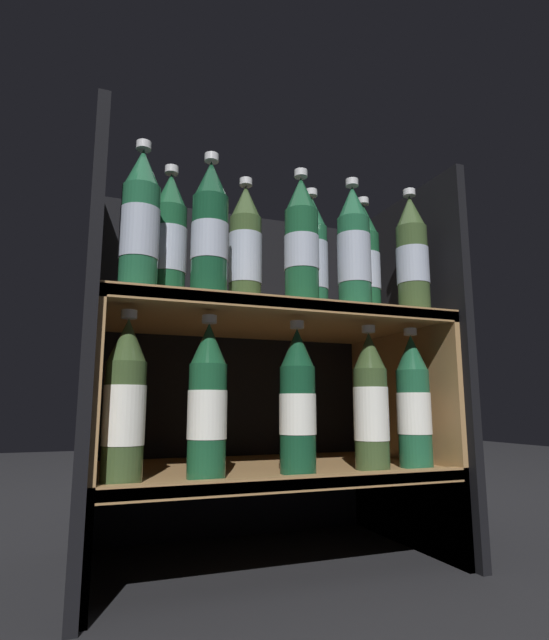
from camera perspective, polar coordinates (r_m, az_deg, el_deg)
The scene contains 20 objects.
ground_plane at distance 0.92m, azimuth 3.67°, elevation -29.16°, with size 6.00×6.00×0.00m, color black.
fridge_back_wall at distance 1.27m, azimuth -4.48°, elevation -5.40°, with size 0.72×0.02×0.80m, color black.
fridge_side_left at distance 1.00m, azimuth -20.57°, elevation -3.62°, with size 0.02×0.45×0.80m, color black.
fridge_side_right at distance 1.22m, azimuth 14.58°, elevation -4.96°, with size 0.02×0.45×0.80m, color black.
shelf_lower at distance 1.06m, azimuth -1.02°, elevation -17.95°, with size 0.68×0.41×0.19m.
shelf_upper at distance 1.05m, azimuth -1.05°, elevation -6.26°, with size 0.68×0.41×0.49m.
bottle_upper_front_0 at distance 0.91m, azimuth -15.12°, elevation 10.51°, with size 0.07×0.07×0.28m.
bottle_upper_front_1 at distance 0.93m, azimuth -7.39°, elevation 9.91°, with size 0.07×0.07×0.28m.
bottle_upper_front_2 at distance 0.98m, azimuth 3.10°, elevation 8.71°, with size 0.07×0.07×0.28m.
bottle_upper_front_3 at distance 1.03m, azimuth 9.06°, elevation 7.78°, with size 0.07×0.07×0.28m.
bottle_upper_front_4 at distance 1.11m, azimuth 15.47°, elevation 6.88°, with size 0.07×0.07×0.28m.
bottle_upper_back_0 at distance 0.99m, azimuth -11.96°, elevation 8.75°, with size 0.07×0.07×0.28m.
bottle_upper_back_1 at distance 1.02m, azimuth -3.37°, elevation 7.90°, with size 0.07×0.07×0.28m.
bottle_upper_back_2 at distance 1.07m, azimuth 4.32°, elevation 7.04°, with size 0.07×0.07×0.28m.
bottle_upper_back_3 at distance 1.13m, azimuth 10.28°, elevation 6.33°, with size 0.07×0.07×0.28m.
bottle_lower_front_0 at distance 0.85m, azimuth -16.75°, elevation -9.13°, with size 0.07×0.07×0.28m.
bottle_lower_front_1 at distance 0.87m, azimuth -7.67°, elevation -9.42°, with size 0.07×0.07×0.28m.
bottle_lower_front_2 at distance 0.93m, azimuth 2.66°, elevation -9.48°, with size 0.07×0.07×0.28m.
bottle_lower_front_3 at distance 1.00m, azimuth 10.94°, elevation -9.43°, with size 0.07×0.07×0.28m.
bottle_lower_front_4 at distance 1.05m, azimuth 15.61°, elevation -9.20°, with size 0.07×0.07×0.28m.
Camera 1 is at (-0.35, -0.79, 0.30)m, focal length 28.00 mm.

